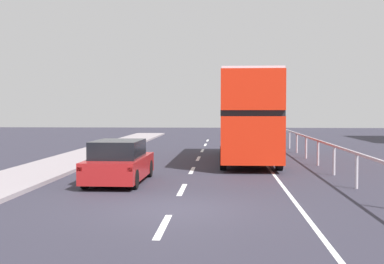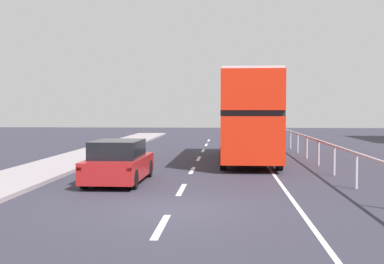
% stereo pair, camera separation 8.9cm
% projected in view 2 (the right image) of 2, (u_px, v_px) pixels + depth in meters
% --- Properties ---
extents(ground_plane, '(74.53, 120.00, 0.10)m').
position_uv_depth(ground_plane, '(171.00, 210.00, 13.70)').
color(ground_plane, '#2C2A37').
extents(lane_paint_markings, '(3.41, 46.00, 0.01)m').
position_uv_depth(lane_paint_markings, '(240.00, 170.00, 22.36)').
color(lane_paint_markings, silver).
rests_on(lane_paint_markings, ground).
extents(bridge_side_railing, '(0.10, 42.00, 1.17)m').
position_uv_depth(bridge_side_railing, '(326.00, 148.00, 22.28)').
color(bridge_side_railing, '#B2A9B3').
rests_on(bridge_side_railing, ground).
extents(double_decker_bus_red, '(2.68, 11.17, 4.24)m').
position_uv_depth(double_decker_bus_red, '(248.00, 115.00, 26.21)').
color(double_decker_bus_red, red).
rests_on(double_decker_bus_red, ground).
extents(hatchback_car_near, '(1.84, 4.52, 1.48)m').
position_uv_depth(hatchback_car_near, '(119.00, 162.00, 18.48)').
color(hatchback_car_near, maroon).
rests_on(hatchback_car_near, ground).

